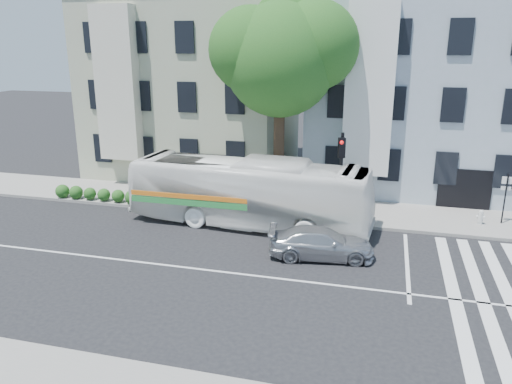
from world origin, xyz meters
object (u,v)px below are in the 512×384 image
(traffic_signal, at_px, (341,168))
(fire_hydrant, at_px, (481,217))
(bus, at_px, (249,192))
(sedan, at_px, (321,243))

(traffic_signal, relative_size, fire_hydrant, 6.43)
(bus, height_order, traffic_signal, traffic_signal)
(bus, distance_m, sedan, 4.90)
(fire_hydrant, bearing_deg, traffic_signal, -165.27)
(bus, distance_m, fire_hydrant, 10.94)
(bus, relative_size, sedan, 2.73)
(traffic_signal, height_order, fire_hydrant, traffic_signal)
(sedan, relative_size, traffic_signal, 0.94)
(sedan, xyz_separation_m, fire_hydrant, (6.78, 5.34, -0.11))
(traffic_signal, xyz_separation_m, fire_hydrant, (6.45, 1.70, -2.38))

